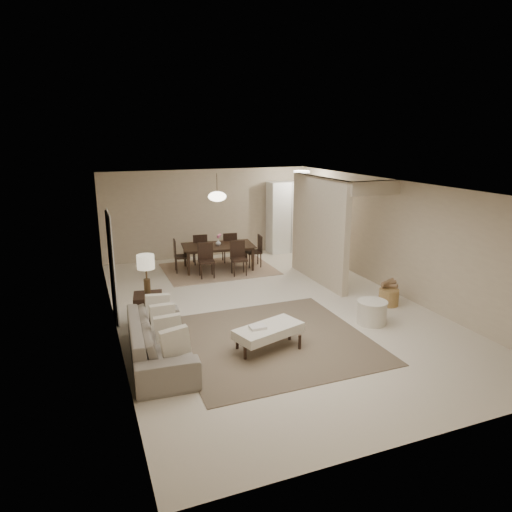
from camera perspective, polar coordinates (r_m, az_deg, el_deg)
name	(u,v)px	position (r m, az deg, el deg)	size (l,w,h in m)	color
floor	(269,308)	(9.41, 1.61, -6.49)	(9.00, 9.00, 0.00)	beige
ceiling	(270,185)	(8.81, 1.73, 8.82)	(9.00, 9.00, 0.00)	white
back_wall	(208,213)	(13.20, -5.98, 5.34)	(6.00, 6.00, 0.00)	tan
left_wall	(111,264)	(8.37, -17.63, -0.94)	(9.00, 9.00, 0.00)	tan
right_wall	(394,237)	(10.54, 16.88, 2.31)	(9.00, 9.00, 0.00)	tan
partition	(319,230)	(10.90, 7.85, 3.23)	(0.15, 2.50, 2.50)	tan
doorway	(112,267)	(9.01, -17.60, -1.35)	(0.04, 0.90, 2.04)	black
pantry_cabinet	(288,217)	(13.72, 3.97, 4.90)	(1.20, 0.55, 2.10)	white
flush_light	(302,172)	(12.67, 5.74, 10.45)	(0.44, 0.44, 0.05)	white
living_rug	(272,340)	(8.02, 2.05, -10.42)	(3.20, 3.20, 0.01)	brown
sofa	(160,340)	(7.40, -11.93, -10.23)	(0.89, 2.28, 0.67)	gray
ottoman_bench	(269,331)	(7.56, 1.57, -9.36)	(1.25, 0.85, 0.41)	beige
side_table	(149,309)	(8.81, -13.27, -6.46)	(0.52, 0.52, 0.57)	black
table_lamp	(146,265)	(8.54, -13.60, -1.15)	(0.32, 0.32, 0.76)	#4C3820
round_pouf	(372,312)	(8.87, 14.28, -6.84)	(0.56, 0.56, 0.44)	beige
wicker_basket	(389,297)	(9.89, 16.26, -4.97)	(0.40, 0.40, 0.34)	olive
dining_rug	(219,269)	(12.07, -4.67, -1.62)	(2.80, 2.10, 0.01)	#8C7057
dining_table	(219,257)	(11.98, -4.70, -0.17)	(1.84, 1.03, 0.65)	black
dining_chairs	(218,254)	(11.95, -4.71, 0.31)	(2.31, 1.78, 0.85)	black
vase	(218,243)	(11.88, -4.74, 1.69)	(0.14, 0.14, 0.15)	white
yellow_mat	(313,263)	(12.68, 7.11, -0.87)	(0.84, 0.51, 0.01)	gold
pendant_light	(217,196)	(11.67, -4.87, 7.43)	(0.46, 0.46, 0.71)	#4C3820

